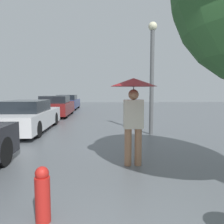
{
  "coord_description": "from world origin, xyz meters",
  "views": [
    {
      "loc": [
        -0.39,
        -1.22,
        1.57
      ],
      "look_at": [
        -0.16,
        3.27,
        1.14
      ],
      "focal_mm": 35.0,
      "sensor_mm": 36.0,
      "label": 1
    }
  ],
  "objects_px": {
    "parked_car_second": "(28,117)",
    "parked_car_third": "(56,106)",
    "pedestrian": "(134,99)",
    "parked_car_farthest": "(67,102)",
    "fire_hydrant": "(43,195)",
    "street_lamp": "(152,68)"
  },
  "relations": [
    {
      "from": "parked_car_second",
      "to": "parked_car_third",
      "type": "xyz_separation_m",
      "value": [
        0.02,
        5.29,
        0.03
      ]
    },
    {
      "from": "parked_car_second",
      "to": "parked_car_third",
      "type": "height_order",
      "value": "parked_car_third"
    },
    {
      "from": "pedestrian",
      "to": "parked_car_second",
      "type": "xyz_separation_m",
      "value": [
        -3.57,
        4.28,
        -0.85
      ]
    },
    {
      "from": "parked_car_farthest",
      "to": "pedestrian",
      "type": "bearing_deg",
      "value": -76.32
    },
    {
      "from": "pedestrian",
      "to": "parked_car_third",
      "type": "relative_size",
      "value": 0.45
    },
    {
      "from": "pedestrian",
      "to": "fire_hydrant",
      "type": "distance_m",
      "value": 2.62
    },
    {
      "from": "parked_car_third",
      "to": "parked_car_second",
      "type": "bearing_deg",
      "value": -90.19
    },
    {
      "from": "pedestrian",
      "to": "parked_car_second",
      "type": "bearing_deg",
      "value": 129.87
    },
    {
      "from": "parked_car_farthest",
      "to": "fire_hydrant",
      "type": "xyz_separation_m",
      "value": [
        2.24,
        -16.82,
        -0.26
      ]
    },
    {
      "from": "parked_car_third",
      "to": "parked_car_farthest",
      "type": "bearing_deg",
      "value": 90.71
    },
    {
      "from": "parked_car_second",
      "to": "street_lamp",
      "type": "xyz_separation_m",
      "value": [
        4.72,
        -0.99,
        1.82
      ]
    },
    {
      "from": "street_lamp",
      "to": "fire_hydrant",
      "type": "height_order",
      "value": "street_lamp"
    },
    {
      "from": "pedestrian",
      "to": "parked_car_second",
      "type": "distance_m",
      "value": 5.64
    },
    {
      "from": "parked_car_farthest",
      "to": "fire_hydrant",
      "type": "distance_m",
      "value": 16.97
    },
    {
      "from": "pedestrian",
      "to": "street_lamp",
      "type": "height_order",
      "value": "street_lamp"
    },
    {
      "from": "parked_car_farthest",
      "to": "fire_hydrant",
      "type": "relative_size",
      "value": 6.47
    },
    {
      "from": "pedestrian",
      "to": "parked_car_second",
      "type": "relative_size",
      "value": 0.4
    },
    {
      "from": "pedestrian",
      "to": "fire_hydrant",
      "type": "height_order",
      "value": "pedestrian"
    },
    {
      "from": "parked_car_second",
      "to": "fire_hydrant",
      "type": "height_order",
      "value": "parked_car_second"
    },
    {
      "from": "parked_car_second",
      "to": "parked_car_third",
      "type": "bearing_deg",
      "value": 89.81
    },
    {
      "from": "parked_car_third",
      "to": "fire_hydrant",
      "type": "relative_size",
      "value": 6.03
    },
    {
      "from": "pedestrian",
      "to": "street_lamp",
      "type": "distance_m",
      "value": 3.62
    }
  ]
}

